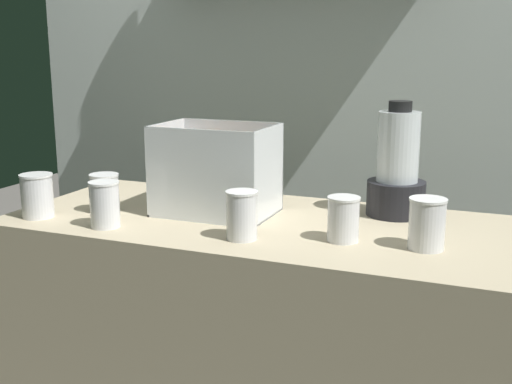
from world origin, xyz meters
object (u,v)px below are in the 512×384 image
(blender_pitcher, at_px, (397,172))
(juice_cup_mango_far_left, at_px, (37,199))
(juice_cup_mango_left, at_px, (105,195))
(juice_cup_pomegranate_right, at_px, (242,217))
(juice_cup_mango_rightmost, at_px, (427,226))
(juice_cup_pomegranate_far_right, at_px, (343,221))
(carrot_display_bin, at_px, (217,185))
(juice_cup_beet_middle, at_px, (105,207))

(blender_pitcher, bearing_deg, juice_cup_mango_far_left, -156.75)
(juice_cup_mango_far_left, bearing_deg, juice_cup_mango_left, 39.93)
(juice_cup_pomegranate_right, bearing_deg, blender_pitcher, 50.42)
(juice_cup_mango_left, relative_size, juice_cup_mango_rightmost, 0.91)
(juice_cup_mango_left, bearing_deg, juice_cup_mango_rightmost, -0.46)
(juice_cup_mango_left, bearing_deg, juice_cup_mango_far_left, -140.07)
(juice_cup_pomegranate_right, xyz_separation_m, juice_cup_pomegranate_far_right, (0.24, 0.08, -0.01))
(carrot_display_bin, height_order, juice_cup_beet_middle, carrot_display_bin)
(juice_cup_pomegranate_right, height_order, juice_cup_pomegranate_far_right, juice_cup_pomegranate_right)
(juice_cup_pomegranate_far_right, height_order, juice_cup_mango_rightmost, juice_cup_mango_rightmost)
(juice_cup_pomegranate_right, bearing_deg, juice_cup_mango_far_left, -178.11)
(blender_pitcher, distance_m, juice_cup_pomegranate_far_right, 0.32)
(juice_cup_mango_left, xyz_separation_m, juice_cup_beet_middle, (0.10, -0.14, 0.01))
(carrot_display_bin, distance_m, juice_cup_mango_left, 0.33)
(juice_cup_mango_far_left, distance_m, juice_cup_pomegranate_right, 0.63)
(blender_pitcher, bearing_deg, juice_cup_mango_left, -160.38)
(juice_cup_mango_rightmost, bearing_deg, blender_pitcher, 113.19)
(blender_pitcher, distance_m, juice_cup_beet_middle, 0.82)
(juice_cup_mango_left, bearing_deg, juice_cup_pomegranate_right, -11.70)
(juice_cup_pomegranate_right, bearing_deg, juice_cup_mango_left, 168.30)
(juice_cup_mango_far_left, height_order, juice_cup_mango_left, juice_cup_mango_far_left)
(carrot_display_bin, distance_m, juice_cup_mango_rightmost, 0.63)
(carrot_display_bin, distance_m, juice_cup_mango_far_left, 0.51)
(blender_pitcher, bearing_deg, juice_cup_mango_rightmost, -66.81)
(juice_cup_mango_far_left, distance_m, juice_cup_mango_rightmost, 1.08)
(juice_cup_pomegranate_far_right, xyz_separation_m, juice_cup_mango_rightmost, (0.20, 0.01, 0.01))
(juice_cup_mango_far_left, distance_m, juice_cup_pomegranate_far_right, 0.87)
(blender_pitcher, xyz_separation_m, juice_cup_pomegranate_right, (-0.32, -0.38, -0.07))
(carrot_display_bin, height_order, juice_cup_pomegranate_right, carrot_display_bin)
(carrot_display_bin, relative_size, juice_cup_mango_far_left, 2.65)
(juice_cup_pomegranate_far_right, bearing_deg, juice_cup_mango_left, 178.49)
(carrot_display_bin, xyz_separation_m, juice_cup_beet_middle, (-0.22, -0.25, -0.03))
(juice_cup_pomegranate_right, distance_m, juice_cup_pomegranate_far_right, 0.25)
(carrot_display_bin, height_order, juice_cup_mango_left, carrot_display_bin)
(blender_pitcher, xyz_separation_m, juice_cup_mango_left, (-0.80, -0.29, -0.08))
(juice_cup_mango_rightmost, bearing_deg, juice_cup_pomegranate_far_right, -176.72)
(juice_cup_pomegranate_right, relative_size, juice_cup_pomegranate_far_right, 1.10)
(juice_cup_mango_left, bearing_deg, juice_cup_pomegranate_far_right, -1.51)
(juice_cup_mango_far_left, height_order, juice_cup_pomegranate_far_right, juice_cup_mango_far_left)
(juice_cup_mango_far_left, height_order, juice_cup_mango_rightmost, same)
(juice_cup_pomegranate_far_right, relative_size, juice_cup_mango_rightmost, 0.91)
(juice_cup_pomegranate_far_right, bearing_deg, juice_cup_pomegranate_right, -161.51)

